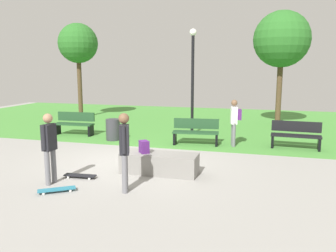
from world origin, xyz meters
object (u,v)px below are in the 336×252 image
(park_bench_far_left, at_px, (196,131))
(pedestrian_with_backpack, at_px, (235,119))
(skater_watching, at_px, (49,143))
(trash_bin, at_px, (113,130))
(skateboard_spare, at_px, (80,175))
(park_bench_far_right, at_px, (75,123))
(lamp_post, at_px, (193,71))
(tree_young_birch, at_px, (282,40))
(skater_performing_trick, at_px, (124,146))
(park_bench_center_lawn, at_px, (296,134))
(tree_leaning_ash, at_px, (78,44))
(skateboard_by_ledge, at_px, (57,189))
(backpack_on_ledge, at_px, (144,147))
(concrete_ledge, at_px, (159,163))

(park_bench_far_left, xyz_separation_m, pedestrian_with_backpack, (1.33, 0.12, 0.49))
(skater_watching, relative_size, trash_bin, 2.09)
(skateboard_spare, distance_m, park_bench_far_right, 5.78)
(skater_watching, height_order, pedestrian_with_backpack, skater_watching)
(lamp_post, bearing_deg, tree_young_birch, 39.83)
(skater_performing_trick, xyz_separation_m, skateboard_spare, (-1.44, 0.55, -0.96))
(park_bench_center_lawn, xyz_separation_m, park_bench_far_right, (-8.42, 0.11, 0.00))
(park_bench_far_left, relative_size, tree_leaning_ash, 0.33)
(skater_performing_trick, bearing_deg, tree_young_birch, 70.44)
(skateboard_by_ledge, distance_m, park_bench_center_lawn, 7.93)
(skater_watching, xyz_separation_m, park_bench_far_right, (-2.61, 5.46, -0.49))
(backpack_on_ledge, xyz_separation_m, pedestrian_with_backpack, (1.97, 3.74, 0.28))
(skateboard_spare, bearing_deg, park_bench_far_right, 121.80)
(skater_watching, height_order, lamp_post, lamp_post)
(skater_performing_trick, bearing_deg, skateboard_by_ledge, -161.64)
(park_bench_far_left, relative_size, tree_young_birch, 0.32)
(concrete_ledge, xyz_separation_m, lamp_post, (-0.29, 5.49, 2.29))
(skater_performing_trick, relative_size, tree_young_birch, 0.34)
(skateboard_spare, xyz_separation_m, trash_bin, (-1.12, 4.38, 0.33))
(skateboard_spare, relative_size, pedestrian_with_backpack, 0.50)
(park_bench_far_left, distance_m, park_bench_far_right, 5.08)
(park_bench_far_right, bearing_deg, concrete_ledge, -39.64)
(park_bench_center_lawn, bearing_deg, skater_watching, -137.37)
(concrete_ledge, relative_size, skateboard_spare, 2.43)
(park_bench_far_left, xyz_separation_m, tree_leaning_ash, (-7.31, 4.86, 3.43))
(lamp_post, xyz_separation_m, trash_bin, (-2.60, -2.03, -2.16))
(skateboard_by_ledge, bearing_deg, tree_leaning_ash, 117.11)
(backpack_on_ledge, xyz_separation_m, park_bench_far_right, (-4.42, 4.04, -0.21))
(skateboard_spare, relative_size, tree_leaning_ash, 0.16)
(skater_performing_trick, height_order, tree_leaning_ash, tree_leaning_ash)
(skater_watching, xyz_separation_m, skateboard_spare, (0.43, 0.56, -0.91))
(skater_watching, relative_size, tree_leaning_ash, 0.33)
(park_bench_center_lawn, relative_size, lamp_post, 0.39)
(skateboard_by_ledge, height_order, park_bench_far_left, park_bench_far_left)
(park_bench_far_right, xyz_separation_m, tree_leaning_ash, (-2.25, 4.43, 3.43))
(park_bench_far_left, distance_m, pedestrian_with_backpack, 1.42)
(skateboard_spare, xyz_separation_m, park_bench_far_left, (2.03, 4.47, 0.42))
(tree_leaning_ash, distance_m, tree_young_birch, 10.22)
(skateboard_by_ledge, height_order, park_bench_far_right, park_bench_far_right)
(concrete_ledge, bearing_deg, tree_leaning_ash, 129.99)
(park_bench_far_right, bearing_deg, skateboard_spare, -58.20)
(park_bench_far_right, bearing_deg, tree_young_birch, 28.77)
(backpack_on_ledge, height_order, park_bench_center_lawn, park_bench_center_lawn)
(park_bench_center_lawn, bearing_deg, park_bench_far_left, -174.57)
(concrete_ledge, height_order, park_bench_far_left, park_bench_far_left)
(skater_watching, height_order, skateboard_spare, skater_watching)
(concrete_ledge, relative_size, backpack_on_ledge, 6.17)
(park_bench_center_lawn, bearing_deg, lamp_post, 157.47)
(backpack_on_ledge, xyz_separation_m, park_bench_far_left, (0.65, 3.61, -0.21))
(lamp_post, xyz_separation_m, pedestrian_with_backpack, (1.86, -1.81, -1.59))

